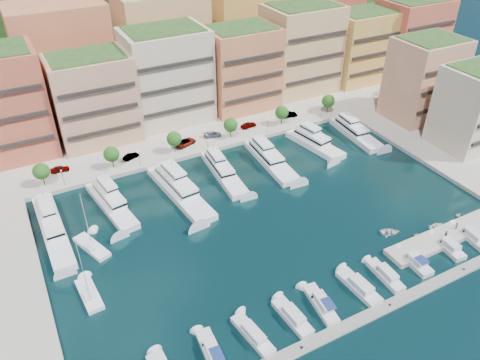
{
  "coord_description": "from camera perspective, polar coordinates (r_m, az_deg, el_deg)",
  "views": [
    {
      "loc": [
        -41.53,
        -65.39,
        62.67
      ],
      "look_at": [
        -2.78,
        7.81,
        6.0
      ],
      "focal_mm": 35.0,
      "sensor_mm": 36.0,
      "label": 1
    }
  ],
  "objects": [
    {
      "name": "ground",
      "position": [
        99.64,
        3.53,
        -4.67
      ],
      "size": [
        400.0,
        400.0,
        0.0
      ],
      "primitive_type": "plane",
      "color": "black",
      "rests_on": "ground"
    },
    {
      "name": "yacht_6",
      "position": [
        132.88,
        13.77,
        5.78
      ],
      "size": [
        6.2,
        19.45,
        7.3
      ],
      "color": "white",
      "rests_on": "ground"
    },
    {
      "name": "backblock_2",
      "position": [
        154.19,
        -9.37,
        16.33
      ],
      "size": [
        26.0,
        18.0,
        30.0
      ],
      "primitive_type": "cube",
      "color": "tan",
      "rests_on": "north_quay"
    },
    {
      "name": "lamppost_4",
      "position": [
        137.13,
        9.9,
        8.44
      ],
      "size": [
        0.3,
        0.3,
        4.2
      ],
      "color": "black",
      "rests_on": "north_quay"
    },
    {
      "name": "lamppost_2",
      "position": [
        120.49,
        -4.06,
        5.05
      ],
      "size": [
        0.3,
        0.3,
        4.2
      ],
      "color": "black",
      "rests_on": "north_quay"
    },
    {
      "name": "tree_5",
      "position": [
        140.65,
        10.71,
        9.45
      ],
      "size": [
        3.8,
        3.8,
        5.65
      ],
      "color": "#473323",
      "rests_on": "north_quay"
    },
    {
      "name": "sailboat_1",
      "position": [
        87.6,
        -17.87,
        -13.21
      ],
      "size": [
        3.39,
        8.62,
        13.2
      ],
      "color": "white",
      "rests_on": "ground"
    },
    {
      "name": "backblock_4",
      "position": [
        181.54,
        9.71,
        19.03
      ],
      "size": [
        26.0,
        18.0,
        30.0
      ],
      "primitive_type": "cube",
      "color": "#C25940",
      "rests_on": "north_quay"
    },
    {
      "name": "finger_pier",
      "position": [
        104.53,
        24.39,
        -6.13
      ],
      "size": [
        32.0,
        5.0,
        2.0
      ],
      "primitive_type": "cube",
      "color": "#9E998E",
      "rests_on": "ground"
    },
    {
      "name": "sailboat_2",
      "position": [
        96.6,
        -17.61,
        -7.82
      ],
      "size": [
        5.69,
        9.6,
        13.2
      ],
      "color": "white",
      "rests_on": "ground"
    },
    {
      "name": "tree_2",
      "position": [
        119.41,
        -8.04,
        5.0
      ],
      "size": [
        3.8,
        3.8,
        5.65
      ],
      "color": "#473323",
      "rests_on": "north_quay"
    },
    {
      "name": "car_2",
      "position": [
        123.48,
        -6.65,
        4.6
      ],
      "size": [
        6.42,
        4.36,
        1.63
      ],
      "primitive_type": "imported",
      "rotation": [
        0.0,
        0.0,
        1.88
      ],
      "color": "gray",
      "rests_on": "north_quay"
    },
    {
      "name": "car_1",
      "position": [
        119.93,
        -13.16,
        2.83
      ],
      "size": [
        4.46,
        2.84,
        1.39
      ],
      "primitive_type": "imported",
      "rotation": [
        0.0,
        0.0,
        1.93
      ],
      "color": "gray",
      "rests_on": "north_quay"
    },
    {
      "name": "backblock_1",
      "position": [
        147.92,
        -20.63,
        13.85
      ],
      "size": [
        26.0,
        18.0,
        30.0
      ],
      "primitive_type": "cube",
      "color": "#DB8652",
      "rests_on": "north_quay"
    },
    {
      "name": "hillside",
      "position": [
        190.83,
        -14.19,
        14.19
      ],
      "size": [
        240.0,
        40.0,
        58.0
      ],
      "primitive_type": "cube",
      "color": "#173315",
      "rests_on": "ground"
    },
    {
      "name": "apartment_east_a",
      "position": [
        143.33,
        21.53,
        11.43
      ],
      "size": [
        18.0,
        14.5,
        22.8
      ],
      "color": "tan",
      "rests_on": "east_quay"
    },
    {
      "name": "car_0",
      "position": [
        119.85,
        -21.11,
        1.27
      ],
      "size": [
        4.53,
        2.27,
        1.48
      ],
      "primitive_type": "imported",
      "rotation": [
        0.0,
        0.0,
        1.45
      ],
      "color": "gray",
      "rests_on": "north_quay"
    },
    {
      "name": "car_5",
      "position": [
        137.73,
        5.97,
        7.96
      ],
      "size": [
        5.16,
        2.7,
        1.62
      ],
      "primitive_type": "imported",
      "rotation": [
        0.0,
        0.0,
        1.36
      ],
      "color": "gray",
      "rests_on": "north_quay"
    },
    {
      "name": "tree_3",
      "position": [
        124.85,
        -1.15,
        6.73
      ],
      "size": [
        3.8,
        3.8,
        5.65
      ],
      "color": "#473323",
      "rests_on": "north_quay"
    },
    {
      "name": "cruiser_1",
      "position": [
        76.16,
        -3.41,
        -20.34
      ],
      "size": [
        3.21,
        9.15,
        2.66
      ],
      "color": "silver",
      "rests_on": "ground"
    },
    {
      "name": "lamppost_1",
      "position": [
        115.53,
        -12.21,
        2.91
      ],
      "size": [
        0.3,
        0.3,
        4.2
      ],
      "color": "black",
      "rests_on": "north_quay"
    },
    {
      "name": "cruiser_6",
      "position": [
        90.39,
        17.3,
        -11.04
      ],
      "size": [
        2.78,
        8.53,
        2.55
      ],
      "color": "silver",
      "rests_on": "ground"
    },
    {
      "name": "apartment_6",
      "position": [
        164.27,
        14.37,
        15.5
      ],
      "size": [
        20.0,
        15.5,
        22.8
      ],
      "color": "#DFA751",
      "rests_on": "north_quay"
    },
    {
      "name": "apartment_east_b",
      "position": [
        133.78,
        26.92,
        7.99
      ],
      "size": [
        18.0,
        14.5,
        20.8
      ],
      "color": "beige",
      "rests_on": "east_quay"
    },
    {
      "name": "person_0",
      "position": [
        101.44,
        23.83,
        -6.02
      ],
      "size": [
        0.44,
        0.61,
        1.56
      ],
      "primitive_type": "imported",
      "rotation": [
        0.0,
        0.0,
        1.7
      ],
      "color": "#232346",
      "rests_on": "finger_pier"
    },
    {
      "name": "yacht_4",
      "position": [
        117.26,
        3.61,
        2.63
      ],
      "size": [
        6.22,
        21.71,
        7.3
      ],
      "color": "white",
      "rests_on": "ground"
    },
    {
      "name": "yacht_3",
      "position": [
        112.36,
        -2.16,
        1.19
      ],
      "size": [
        5.69,
        20.7,
        7.3
      ],
      "color": "white",
      "rests_on": "ground"
    },
    {
      "name": "north_quay",
      "position": [
        147.92,
        -9.01,
        8.88
      ],
      "size": [
        220.0,
        64.0,
        2.0
      ],
      "primitive_type": "cube",
      "color": "#9E998E",
      "rests_on": "ground"
    },
    {
      "name": "cruiser_2",
      "position": [
        78.07,
        1.59,
        -18.36
      ],
      "size": [
        3.57,
        9.33,
        2.55
      ],
      "color": "silver",
      "rests_on": "ground"
    },
    {
      "name": "apartment_2",
      "position": [
        127.25,
        -17.43,
        9.46
      ],
      "size": [
        20.0,
        15.5,
        22.8
      ],
      "color": "tan",
      "rests_on": "north_quay"
    },
    {
      "name": "lamppost_0",
      "position": [
        113.24,
        -20.85,
        0.56
      ],
      "size": [
        0.3,
        0.3,
        4.2
      ],
      "color": "black",
      "rests_on": "north_quay"
    },
    {
      "name": "tender_1",
      "position": [
        101.31,
        20.71,
        -6.26
      ],
      "size": [
        1.68,
        1.56,
        0.73
      ],
      "primitive_type": "imported",
      "rotation": [
        0.0,
        0.0,
        1.25
      ],
      "color": "beige",
      "rests_on": "ground"
    },
    {
      "name": "yacht_2",
      "position": [
        107.05,
        -7.55,
        -1.0
      ],
      "size": [
        7.64,
        25.17,
        7.3
      ],
      "color": "white",
      "rests_on": "ground"
    },
    {
      "name": "tree_1",
      "position": [
        115.94,
        -15.42,
        3.06
      ],
      "size": [
        3.8,
        3.8,
        5.65
      ],
      "color": "#473323",
      "rests_on": "north_quay"
    },
    {
      "name": "backblock_3",
      "position": [
        165.73,
        0.88,
        18.02
      ],
      "size": [
        26.0,
        18.0,
        30.0
      ],
      "primitive_type": "cube",
      "color": "#DFA751",
      "rests_on": "north_quay"
    },
    {
      "name": "tender_2",
      "position": [
        104.89,
        22.82,
        -5.26
      ],
      "size": [
        3.74,
        2.78,
        0.74
      ],
      "primitive_type": "imported",
      "rotation": [
        0.0,
        0.0,
        1.63
      ],
      "color": "white",
      "rests_on": "ground"
    },
    {
      "name": "south_pontoon",
      "position": [
        81.63,
        12.95,
        -17.01
      ],
      "size": [
        72.0,
        2.2,
        0.35
      ],
      "primitive_type": "cube",
      "color": "gray",
      "rests_on": "ground"
    },
    {
      "name": "car_4",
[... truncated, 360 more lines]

